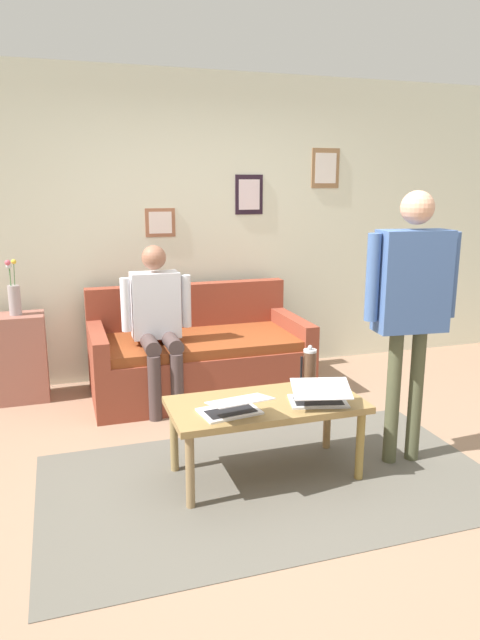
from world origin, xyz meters
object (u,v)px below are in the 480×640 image
Objects in this scene: person_standing at (411,294)px; person_seated at (158,317)px; couch at (198,357)px; coffee_table at (266,410)px; laptop_left at (319,397)px; flower_vase at (14,297)px; laptop_center at (233,408)px; side_shelf at (20,358)px; french_press at (309,369)px.

person_standing reaches higher than person_seated.
person_standing is (-0.94, 1.64, 0.79)m from couch.
person_standing is at bearing 174.54° from coffee_table.
couch is at bearing -78.97° from laptop_left.
flower_vase is (1.43, -0.25, 0.56)m from couch.
person_seated is at bearing -83.56° from laptop_center.
coffee_table is 2.60× the size of flower_vase.
side_shelf is 0.42× the size of person_standing.
french_press reaches higher than laptop_center.
laptop_left is at bearing -178.94° from laptop_center.
side_shelf is at bearing -42.66° from french_press.
laptop_center is at bearing 122.27° from flower_vase.
french_press is 0.22× the size of person_seated.
couch is at bearing -74.93° from french_press.
french_press is at bearing 137.35° from flower_vase.
couch is 6.24× the size of french_press.
laptop_left is at bearing 155.77° from coffee_table.
person_standing is at bearing 141.43° from side_shelf.
french_press is 0.77m from person_standing.
person_seated reaches higher than flower_vase.
french_press is at bearing -158.37° from coffee_table.
couch reaches higher than laptop_left.
french_press is 2.48m from flower_vase.
person_seated is (0.37, 0.23, 0.42)m from couch.
flower_vase is at bearing -22.42° from side_shelf.
side_shelf is at bearing 157.58° from flower_vase.
flower_vase is 3.04m from person_standing.
side_shelf is at bearing -57.75° from laptop_center.
couch is 0.61m from person_seated.
laptop_center is 0.55× the size of side_shelf.
flower_vase is at bearing -47.69° from laptop_left.
side_shelf is at bearing -38.57° from person_standing.
coffee_table is 2.91× the size of laptop_left.
person_seated reaches higher than laptop_center.
side_shelf is 0.56× the size of person_seated.
side_shelf reaches higher than laptop_center.
laptop_center is at bearing 1.06° from laptop_left.
side_shelf is (1.23, -1.94, -0.16)m from laptop_center.
coffee_table is 4.06× the size of french_press.
french_press is at bearing 137.34° from side_shelf.
laptop_left is 2.64m from flower_vase.
french_press is (-0.59, -0.27, 0.08)m from laptop_center.
flower_vase is (1.48, -1.80, 0.45)m from coffee_table.
laptop_center is 1.28m from person_standing.
couch is 1.39× the size of person_seated.
person_seated is (-1.06, 0.48, 0.37)m from side_shelf.
flower_vase reaches higher than laptop_left.
person_standing is 1.96m from person_seated.
person_standing is 1.33× the size of person_seated.
couch is at bearing 170.10° from flower_vase.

